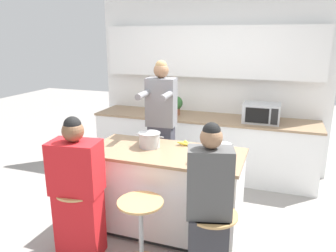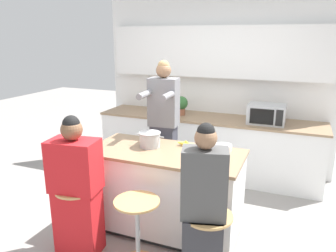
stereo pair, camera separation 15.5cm
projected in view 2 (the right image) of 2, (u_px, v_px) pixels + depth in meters
name	position (u px, v px, depth m)	size (l,w,h in m)	color
ground_plane	(165.00, 228.00, 3.62)	(16.00, 16.00, 0.00)	gray
wall_back	(215.00, 71.00, 4.98)	(3.57, 0.22, 2.70)	white
back_counter	(207.00, 146.00, 4.97)	(3.31, 0.70, 0.89)	white
kitchen_island	(165.00, 190.00, 3.50)	(1.60, 0.77, 0.90)	black
bar_stool_leftmost	(78.00, 214.00, 3.17)	(0.41, 0.41, 0.66)	tan
bar_stool_center	(137.00, 228.00, 2.94)	(0.41, 0.41, 0.66)	tan
bar_stool_rightmost	(207.00, 244.00, 2.71)	(0.41, 0.41, 0.66)	tan
person_cooking	(164.00, 134.00, 4.02)	(0.38, 0.56, 1.78)	#383842
person_wrapped_blanket	(77.00, 191.00, 3.07)	(0.48, 0.35, 1.37)	red
person_seated_near	(203.00, 216.00, 2.62)	(0.40, 0.34, 1.43)	#333338
cooking_pot	(150.00, 139.00, 3.49)	(0.32, 0.23, 0.16)	#B7BABC
fruit_bowl	(223.00, 147.00, 3.40)	(0.18, 0.18, 0.06)	white
mixing_bowl_steel	(204.00, 154.00, 3.17)	(0.19, 0.19, 0.08)	silver
coffee_cup_near	(192.00, 160.00, 3.03)	(0.11, 0.08, 0.08)	white
coffee_cup_far	(216.00, 160.00, 3.01)	(0.11, 0.07, 0.10)	#DB4C51
banana_bunch	(184.00, 143.00, 3.55)	(0.16, 0.12, 0.05)	yellow
microwave	(267.00, 114.00, 4.47)	(0.50, 0.35, 0.27)	#B2B5B7
potted_plant	(181.00, 104.00, 4.97)	(0.20, 0.20, 0.29)	#93563D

